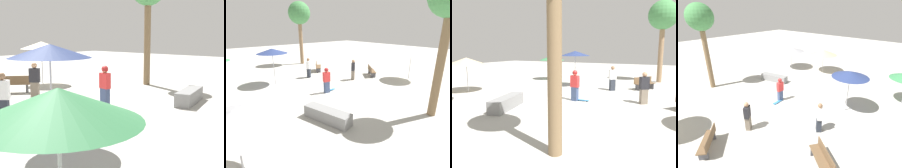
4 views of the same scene
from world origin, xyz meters
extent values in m
plane|color=#B2AFA8|center=(0.00, 0.00, 0.00)|extent=(60.00, 60.00, 0.00)
cube|color=#38476B|center=(-0.24, 0.42, 0.37)|extent=(0.28, 0.36, 0.74)
cube|color=red|center=(-0.24, 0.42, 1.04)|extent=(0.29, 0.46, 0.61)
sphere|color=tan|center=(-0.24, 0.42, 1.47)|extent=(0.24, 0.24, 0.24)
sphere|color=maroon|center=(-0.24, 0.42, 1.50)|extent=(0.27, 0.27, 0.27)
cube|color=teal|center=(-0.14, 0.07, 0.06)|extent=(0.25, 0.81, 0.02)
cylinder|color=silver|center=(-0.04, -0.18, 0.03)|extent=(0.03, 0.06, 0.05)
cylinder|color=silver|center=(-0.21, -0.19, 0.03)|extent=(0.03, 0.06, 0.05)
cylinder|color=silver|center=(-0.07, 0.32, 0.03)|extent=(0.03, 0.06, 0.05)
cylinder|color=silver|center=(-0.24, 0.31, 0.03)|extent=(0.03, 0.06, 0.05)
cube|color=gray|center=(-3.10, 2.55, 0.28)|extent=(2.41, 1.15, 0.56)
cube|color=#47474C|center=(4.34, -2.08, 0.20)|extent=(0.29, 0.37, 0.40)
cube|color=brown|center=(4.85, -2.44, 0.42)|extent=(1.56, 1.29, 0.05)
cube|color=brown|center=(4.97, -2.28, 0.65)|extent=(1.33, 0.96, 0.40)
cube|color=#47474C|center=(0.97, -5.42, 0.20)|extent=(0.32, 0.35, 0.40)
cube|color=#47474C|center=(0.02, -4.62, 0.20)|extent=(0.32, 0.35, 0.40)
cube|color=brown|center=(0.50, -5.02, 0.42)|extent=(1.51, 1.37, 0.05)
cube|color=brown|center=(0.62, -4.87, 0.65)|extent=(1.25, 1.06, 0.40)
cylinder|color=#B7B7BC|center=(-1.27, 7.42, 1.02)|extent=(0.05, 0.05, 2.03)
cone|color=#C6B289|center=(-1.27, 7.42, 1.96)|extent=(2.56, 2.56, 0.47)
cylinder|color=#B7B7BC|center=(-4.30, 6.25, 1.03)|extent=(0.05, 0.05, 2.06)
cone|color=#99999E|center=(-4.30, 6.25, 2.00)|extent=(2.56, 2.56, 0.37)
cylinder|color=#B7B7BC|center=(3.70, 2.22, 1.24)|extent=(0.05, 0.05, 2.47)
cone|color=navy|center=(3.70, 2.22, 2.42)|extent=(2.12, 2.12, 0.35)
cylinder|color=brown|center=(-5.91, -1.64, 2.52)|extent=(0.37, 0.37, 5.04)
sphere|color=#428447|center=(-5.91, -1.64, 5.32)|extent=(1.89, 1.89, 1.89)
cube|color=#726656|center=(0.71, -2.92, 0.37)|extent=(0.40, 0.42, 0.75)
cube|color=#232328|center=(0.71, -2.92, 1.06)|extent=(0.46, 0.50, 0.62)
sphere|color=tan|center=(0.71, -2.92, 1.49)|extent=(0.24, 0.24, 0.24)
cube|color=#282D38|center=(3.53, -0.57, 0.38)|extent=(0.41, 0.42, 0.76)
cube|color=white|center=(3.53, -0.57, 1.07)|extent=(0.48, 0.50, 0.62)
sphere|color=#8C6647|center=(3.53, -0.57, 1.50)|extent=(0.25, 0.25, 0.25)
camera|label=1|loc=(8.52, 8.64, 2.83)|focal=50.00mm
camera|label=2|loc=(-8.74, 6.73, 4.09)|focal=28.00mm
camera|label=3|loc=(-10.56, -4.32, 2.72)|focal=35.00mm
camera|label=4|loc=(7.37, -7.09, 5.93)|focal=28.00mm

